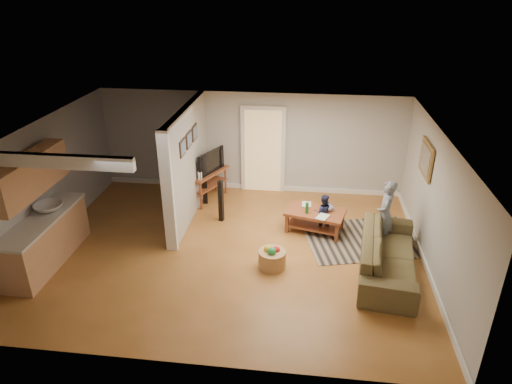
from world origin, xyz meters
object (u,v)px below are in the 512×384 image
Objects in this scene: coffee_table at (316,215)px; toy_basket at (272,258)px; tv_console at (208,175)px; speaker_left at (221,201)px; sofa at (386,271)px; child at (381,244)px; toddler at (322,230)px; speaker_right at (205,182)px.

coffee_table is 2.60× the size of toy_basket.
speaker_left is at bearing -40.00° from tv_console.
sofa is 3.78m from speaker_left.
toddler is (-1.21, 0.42, 0.00)m from child.
speaker_left is 1.88× the size of toy_basket.
tv_console is 4.30m from child.
tv_console reaches higher than speaker_left.
toy_basket is 0.37× the size of child.
child reaches higher than toddler.
speaker_right is at bearing -85.75° from tv_console.
toy_basket is at bearing -32.65° from tv_console.
sofa is 0.97m from child.
toy_basket is at bearing -118.95° from coffee_table.
sofa is at bearing 9.11° from child.
sofa is 2.94× the size of toddler.
toy_basket is at bearing 100.29° from sofa.
toddler is at bearing -31.52° from speaker_right.
speaker_right is 0.77× the size of child.
speaker_right is 3.01m from toddler.
sofa is at bearing 129.58° from toddler.
speaker_right reaches higher than toy_basket.
sofa is 2.29× the size of speaker_right.
toddler is (2.24, -0.17, -0.49)m from speaker_left.
toy_basket is (-0.81, -1.46, -0.18)m from coffee_table.
speaker_left is 0.69× the size of child.
coffee_table is 2.11m from speaker_left.
sofa is 2.14m from toy_basket.
speaker_left is at bearing 174.47° from coffee_table.
toy_basket reaches higher than toddler.
sofa is 1.96× the size of tv_console.
coffee_table is 1.07× the size of tv_console.
sofa is at bearing -10.55° from speaker_left.
coffee_table is 1.45m from child.
sofa is 2.55× the size of speaker_left.
tv_console is at bearing -100.71° from child.
speaker_left is 0.99m from speaker_right.
speaker_right is (-0.06, -0.17, -0.14)m from tv_console.
child is (3.45, -0.59, -0.49)m from speaker_left.
tv_console is (-2.59, 1.19, 0.31)m from coffee_table.
toy_basket is 0.61× the size of toddler.
toddler is at bearing -98.14° from child.
tv_console is at bearing -23.47° from toddler.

